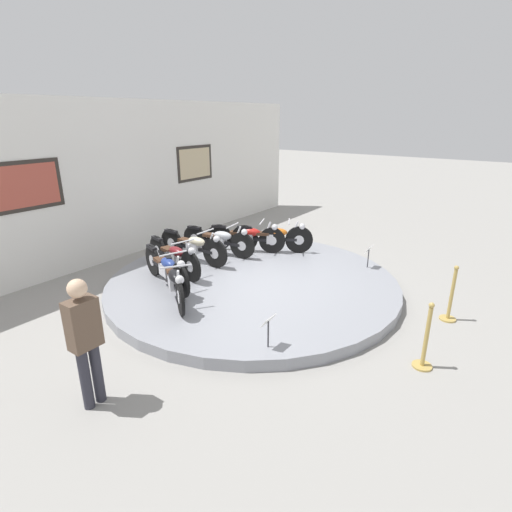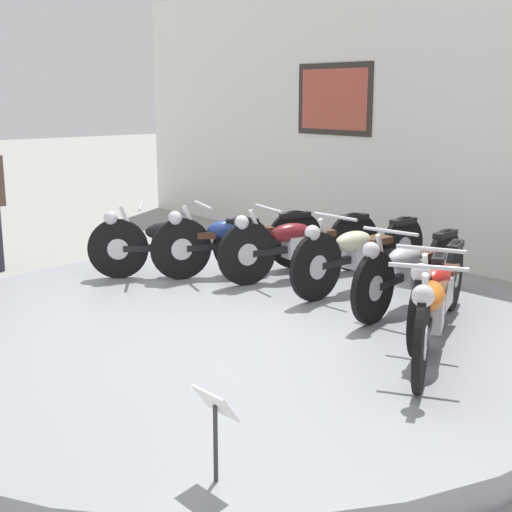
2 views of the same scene
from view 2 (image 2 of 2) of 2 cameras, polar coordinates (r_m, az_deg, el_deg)
ground_plane at (r=6.35m, az=-1.92°, el=-7.06°), size 60.00×60.00×0.00m
display_platform at (r=6.32m, az=-1.93°, el=-6.19°), size 5.97×5.97×0.20m
back_wall at (r=8.99m, az=18.19°, el=10.56°), size 14.00×0.22×3.81m
motorcycle_black at (r=7.80m, az=-6.35°, el=1.15°), size 1.19×1.67×0.80m
motorcycle_blue at (r=7.87m, az=-1.58°, el=1.39°), size 0.75×1.93×0.81m
motorcycle_maroon at (r=7.70m, az=3.45°, el=1.10°), size 0.61×1.97×0.81m
motorcycle_cream at (r=7.31m, az=8.28°, el=0.39°), size 0.54×2.02×0.81m
motorcycle_silver at (r=6.76m, az=12.16°, el=-0.89°), size 0.54×1.98×0.80m
motorcycle_red at (r=6.12m, az=14.36°, el=-2.40°), size 0.85×1.86×0.80m
motorcycle_orange at (r=5.49m, az=13.75°, el=-4.01°), size 1.08×1.77×0.81m
info_placard_front_centre at (r=3.70m, az=-3.28°, el=-12.61°), size 0.26×0.11×0.51m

